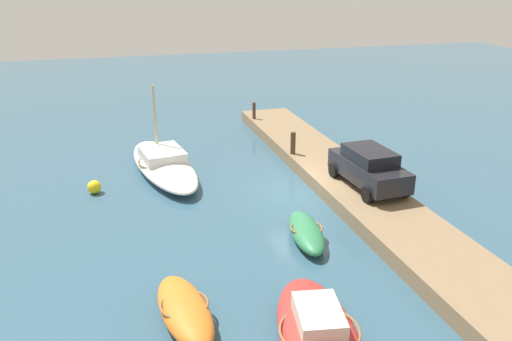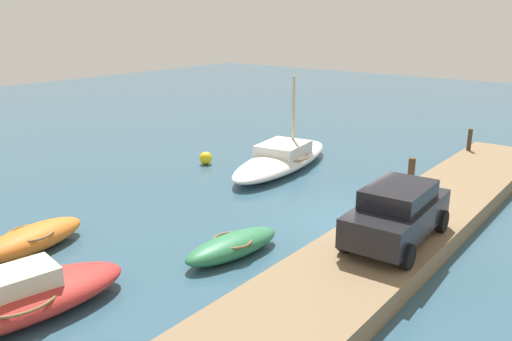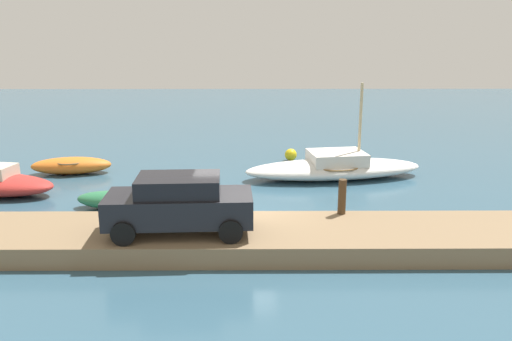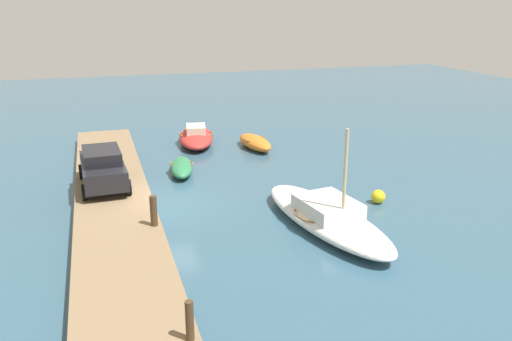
{
  "view_description": "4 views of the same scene",
  "coord_description": "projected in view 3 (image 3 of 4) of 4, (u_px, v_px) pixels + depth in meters",
  "views": [
    {
      "loc": [
        -18.86,
        7.59,
        8.72
      ],
      "look_at": [
        1.03,
        1.75,
        0.78
      ],
      "focal_mm": 36.0,
      "sensor_mm": 36.0,
      "label": 1
    },
    {
      "loc": [
        -14.21,
        -7.4,
        6.57
      ],
      "look_at": [
        0.3,
        4.02,
        1.02
      ],
      "focal_mm": 36.62,
      "sensor_mm": 36.0,
      "label": 2
    },
    {
      "loc": [
        0.5,
        -15.78,
        5.92
      ],
      "look_at": [
        0.63,
        4.33,
        0.62
      ],
      "focal_mm": 36.59,
      "sensor_mm": 36.0,
      "label": 3
    },
    {
      "loc": [
        20.09,
        -2.35,
        7.91
      ],
      "look_at": [
        -0.89,
        4.22,
        0.85
      ],
      "focal_mm": 36.56,
      "sensor_mm": 36.0,
      "label": 4
    }
  ],
  "objects": [
    {
      "name": "ground_plane",
      "position": [
        237.0,
        223.0,
        16.77
      ],
      "size": [
        84.0,
        84.0,
        0.0
      ],
      "primitive_type": "plane",
      "color": "#33566B"
    },
    {
      "name": "dock_platform",
      "position": [
        235.0,
        238.0,
        14.79
      ],
      "size": [
        23.86,
        2.95,
        0.59
      ],
      "primitive_type": "cube",
      "color": "#846B4C",
      "rests_on": "ground_plane"
    },
    {
      "name": "sailboat_white",
      "position": [
        334.0,
        167.0,
        21.91
      ],
      "size": [
        7.78,
        3.36,
        3.97
      ],
      "rotation": [
        0.0,
        0.0,
        0.15
      ],
      "color": "white",
      "rests_on": "ground_plane"
    },
    {
      "name": "rowboat_orange",
      "position": [
        71.0,
        165.0,
        22.62
      ],
      "size": [
        3.51,
        1.62,
        0.72
      ],
      "rotation": [
        0.0,
        0.0,
        0.11
      ],
      "color": "orange",
      "rests_on": "ground_plane"
    },
    {
      "name": "dinghy_green",
      "position": [
        121.0,
        200.0,
        18.03
      ],
      "size": [
        3.31,
        1.56,
        0.64
      ],
      "rotation": [
        0.0,
        0.0,
        -0.16
      ],
      "color": "#2D7A4C",
      "rests_on": "ground_plane"
    },
    {
      "name": "mooring_post_west",
      "position": [
        342.0,
        197.0,
        15.78
      ],
      "size": [
        0.24,
        0.24,
        1.08
      ],
      "primitive_type": "cylinder",
      "color": "#47331E",
      "rests_on": "dock_platform"
    },
    {
      "name": "parked_car",
      "position": [
        179.0,
        203.0,
        14.2
      ],
      "size": [
        4.04,
        2.04,
        1.61
      ],
      "rotation": [
        0.0,
        0.0,
        0.05
      ],
      "color": "black",
      "rests_on": "dock_platform"
    },
    {
      "name": "marker_buoy",
      "position": [
        291.0,
        155.0,
        24.96
      ],
      "size": [
        0.58,
        0.58,
        0.58
      ],
      "primitive_type": "sphere",
      "color": "yellow",
      "rests_on": "ground_plane"
    }
  ]
}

